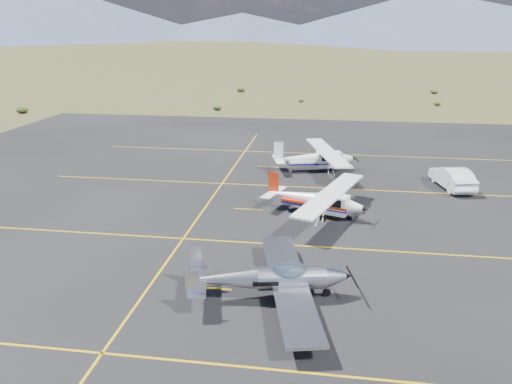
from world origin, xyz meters
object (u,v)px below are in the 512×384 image
(aircraft_plain, at_px, (315,158))
(sedan, at_px, (452,177))
(aircraft_low_wing, at_px, (273,278))
(aircraft_cessna, at_px, (316,199))

(aircraft_plain, bearing_deg, sedan, -32.23)
(aircraft_low_wing, distance_m, sedan, 21.97)
(aircraft_cessna, xyz_separation_m, aircraft_plain, (-0.40, 10.68, 0.04))
(aircraft_cessna, bearing_deg, sedan, 54.97)
(aircraft_cessna, distance_m, sedan, 12.64)
(sedan, bearing_deg, aircraft_cessna, 23.90)
(aircraft_low_wing, xyz_separation_m, aircraft_cessna, (1.58, 11.13, 0.08))
(aircraft_low_wing, height_order, aircraft_plain, aircraft_plain)
(aircraft_cessna, bearing_deg, aircraft_plain, 111.43)
(aircraft_plain, xyz_separation_m, sedan, (10.67, -3.30, -0.32))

